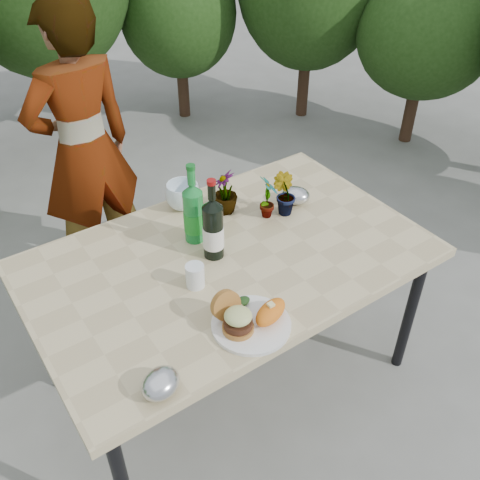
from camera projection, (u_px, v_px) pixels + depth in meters
ground at (231, 373)px, 2.63m from camera, size 80.00×80.00×0.00m
patio_table at (229, 266)px, 2.21m from camera, size 1.60×1.00×0.75m
shrub_hedge at (81, 41)px, 3.14m from camera, size 6.88×5.06×2.20m
dinner_plate at (251, 324)px, 1.86m from camera, size 0.28×0.28×0.01m
burger_stack at (235, 317)px, 1.81m from camera, size 0.11×0.16×0.11m
sweet_potato at (271, 312)px, 1.85m from camera, size 0.17×0.12×0.06m
grilled_veg at (240, 303)px, 1.92m from camera, size 0.08×0.05×0.03m
wine_bottle at (213, 229)px, 2.09m from camera, size 0.09×0.09×0.35m
sparkling_water at (194, 213)px, 2.18m from camera, size 0.09×0.09×0.36m
plastic_cup at (195, 276)px, 2.00m from camera, size 0.07×0.07×0.09m
seedling_left at (268, 197)px, 2.32m from camera, size 0.12×0.13×0.21m
seedling_mid at (284, 194)px, 2.35m from camera, size 0.12×0.13×0.19m
seedling_right at (225, 192)px, 2.36m from camera, size 0.16×0.16×0.20m
blue_bowl at (183, 196)px, 2.41m from camera, size 0.17×0.17×0.12m
foil_packet_left at (160, 383)px, 1.63m from camera, size 0.16×0.15×0.08m
foil_packet_right at (296, 195)px, 2.45m from camera, size 0.17×0.17×0.08m
person at (84, 151)px, 2.78m from camera, size 0.62×0.45×1.58m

